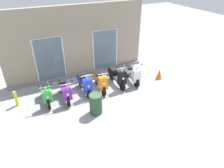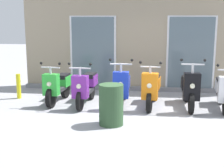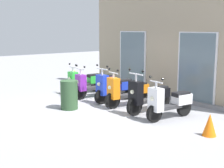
# 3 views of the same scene
# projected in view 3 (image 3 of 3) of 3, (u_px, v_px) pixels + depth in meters

# --- Properties ---
(ground_plane) EXTENTS (40.00, 40.00, 0.00)m
(ground_plane) POSITION_uv_depth(u_px,v_px,m) (99.00, 108.00, 9.75)
(ground_plane) COLOR #939399
(storefront_facade) EXTENTS (7.42, 0.50, 3.64)m
(storefront_facade) POSITION_uv_depth(u_px,v_px,m) (165.00, 47.00, 11.19)
(storefront_facade) COLOR gray
(storefront_facade) RESTS_ON ground_plane
(scooter_green) EXTENTS (0.55, 1.58, 1.15)m
(scooter_green) POSITION_uv_depth(u_px,v_px,m) (85.00, 82.00, 11.83)
(scooter_green) COLOR black
(scooter_green) RESTS_ON ground_plane
(scooter_purple) EXTENTS (0.60, 1.66, 1.18)m
(scooter_purple) POSITION_uv_depth(u_px,v_px,m) (94.00, 84.00, 11.14)
(scooter_purple) COLOR black
(scooter_purple) RESTS_ON ground_plane
(scooter_blue) EXTENTS (0.59, 1.59, 1.27)m
(scooter_blue) POSITION_uv_depth(u_px,v_px,m) (114.00, 88.00, 10.50)
(scooter_blue) COLOR black
(scooter_blue) RESTS_ON ground_plane
(scooter_orange) EXTENTS (0.55, 1.63, 1.23)m
(scooter_orange) POSITION_uv_depth(u_px,v_px,m) (127.00, 91.00, 9.86)
(scooter_orange) COLOR black
(scooter_orange) RESTS_ON ground_plane
(scooter_black) EXTENTS (0.59, 1.67, 1.30)m
(scooter_black) POSITION_uv_depth(u_px,v_px,m) (148.00, 96.00, 9.16)
(scooter_black) COLOR black
(scooter_black) RESTS_ON ground_plane
(scooter_white) EXTENTS (0.54, 1.56, 1.19)m
(scooter_white) POSITION_uv_depth(u_px,v_px,m) (169.00, 102.00, 8.49)
(scooter_white) COLOR black
(scooter_white) RESTS_ON ground_plane
(traffic_cone) EXTENTS (0.32, 0.32, 0.52)m
(traffic_cone) POSITION_uv_depth(u_px,v_px,m) (210.00, 125.00, 7.19)
(traffic_cone) COLOR orange
(traffic_cone) RESTS_ON ground_plane
(trash_bin) EXTENTS (0.51, 0.51, 0.87)m
(trash_bin) POSITION_uv_depth(u_px,v_px,m) (69.00, 95.00, 9.56)
(trash_bin) COLOR #2D4C2D
(trash_bin) RESTS_ON ground_plane
(curb_bollard) EXTENTS (0.12, 0.12, 0.70)m
(curb_bollard) POSITION_uv_depth(u_px,v_px,m) (74.00, 79.00, 12.98)
(curb_bollard) COLOR yellow
(curb_bollard) RESTS_ON ground_plane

